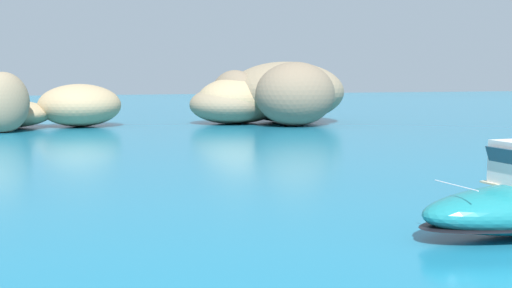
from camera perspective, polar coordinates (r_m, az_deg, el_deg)
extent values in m
ellipsoid|color=#84755B|center=(72.11, -2.36, 3.54)|extent=(12.87, 12.87, 4.29)
ellipsoid|color=#84755B|center=(75.23, 2.63, 4.68)|extent=(17.66, 20.19, 7.05)
ellipsoid|color=#756651|center=(72.52, -1.91, 4.24)|extent=(6.52, 7.88, 6.04)
ellipsoid|color=#9E8966|center=(73.04, -1.28, 3.97)|extent=(14.31, 13.58, 5.31)
ellipsoid|color=#756651|center=(68.49, 3.53, 4.48)|extent=(11.28, 10.78, 6.85)
ellipsoid|color=#9E8966|center=(70.11, -15.47, 3.36)|extent=(12.11, 12.10, 4.51)
ellipsoid|color=#9E8966|center=(70.40, -21.51, 2.51)|extent=(9.80, 9.98, 2.89)
ellipsoid|color=#84755B|center=(64.34, -21.63, 3.48)|extent=(6.29, 5.93, 5.71)
cube|color=#2D4756|center=(21.91, 21.70, -1.36)|extent=(0.39, 1.99, 0.75)
cylinder|color=silver|center=(20.76, 17.42, -3.55)|extent=(0.12, 2.13, 0.04)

